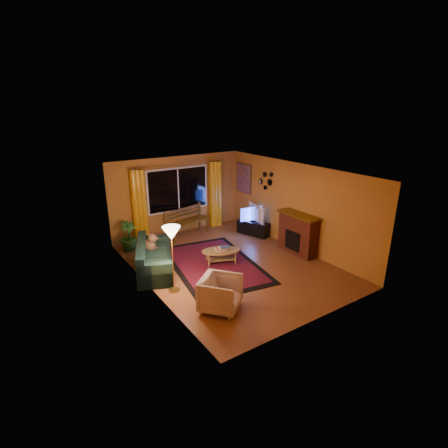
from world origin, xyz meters
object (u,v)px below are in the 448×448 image
floor_lamp (173,260)px  tv_console (253,228)px  armchair (221,292)px  coffee_table (221,256)px  bench (188,229)px  sofa (155,257)px

floor_lamp → tv_console: size_ratio=1.46×
armchair → coffee_table: size_ratio=0.78×
coffee_table → tv_console: tv_console is taller
armchair → coffee_table: (1.22, 1.86, -0.21)m
tv_console → armchair: bearing=-154.3°
coffee_table → floor_lamp: bearing=-159.0°
bench → tv_console: size_ratio=1.48×
sofa → floor_lamp: 1.23m
armchair → floor_lamp: (-0.48, 1.21, 0.38)m
bench → floor_lamp: (-1.90, -2.93, 0.54)m
armchair → sofa: bearing=61.2°
bench → sofa: bearing=-151.8°
floor_lamp → coffee_table: (1.70, 0.65, -0.60)m
bench → coffee_table: bench is taller
floor_lamp → coffee_table: bearing=21.0°
sofa → tv_console: 3.77m
bench → coffee_table: 2.29m
sofa → tv_console: size_ratio=1.78×
floor_lamp → tv_console: floor_lamp is taller
armchair → floor_lamp: size_ratio=0.51×
bench → floor_lamp: bearing=-138.1°
floor_lamp → coffee_table: 1.91m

